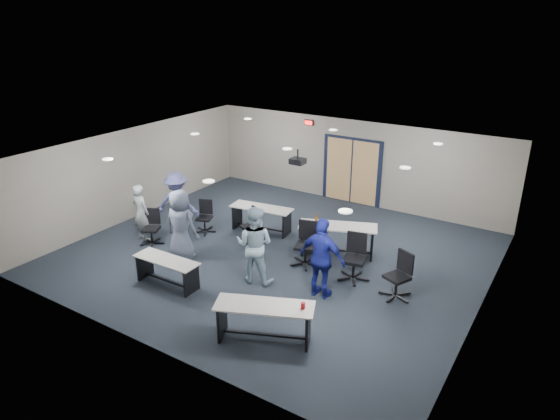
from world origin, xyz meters
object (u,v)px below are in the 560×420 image
Objects in this scene: table_front_right at (265,316)px; person_back at (177,204)px; chair_back_a at (204,217)px; chair_back_c at (305,245)px; table_back_left at (261,215)px; chair_back_d at (354,258)px; chair_loose_right at (397,276)px; table_front_left at (167,267)px; table_back_right at (337,234)px; chair_back_b at (250,226)px; person_navy at (322,259)px; person_plaid at (181,225)px; person_gray at (141,212)px; person_lightblue at (255,245)px; chair_loose_left at (151,228)px.

person_back is at bearing 126.80° from table_front_right.
chair_back_c is (3.37, -0.19, 0.09)m from chair_back_a.
table_back_left is 3.56m from chair_back_d.
person_back reaches higher than chair_loose_right.
table_front_left is 1.47× the size of chair_back_c.
table_back_right is 2.15× the size of chair_back_b.
person_plaid is at bearing 5.96° from person_navy.
person_gray is at bearing 1.81° from person_navy.
person_navy is at bearing -43.68° from table_back_left.
table_front_left is 0.88× the size of person_lightblue.
chair_back_b is at bearing -147.71° from person_gray.
chair_loose_left is at bearing 2.85° from person_navy.
table_front_left is 1.01× the size of person_gray.
chair_back_d is 0.60× the size of person_navy.
chair_back_d reaches higher than chair_loose_left.
chair_back_a is (-3.77, -0.75, -0.09)m from table_back_right.
person_navy is at bearing -1.54° from chair_back_b.
person_navy is (0.62, -2.01, 0.36)m from table_back_right.
table_back_left is at bearing -111.39° from person_plaid.
person_gray is at bearing 147.21° from table_front_left.
chair_loose_left is (-1.90, 1.35, 0.03)m from table_front_left.
chair_back_b is at bearing -162.78° from chair_loose_right.
table_front_right is 1.06× the size of person_back.
chair_back_c is 0.60× the size of person_navy.
chair_back_a is at bearing -159.37° from chair_loose_right.
table_back_left is at bearing 13.80° from chair_back_a.
chair_back_a is 0.84× the size of chair_back_c.
person_lightblue reaches higher than chair_back_b.
person_lightblue is (-3.00, -1.06, 0.39)m from chair_loose_right.
chair_loose_right is (6.47, 0.93, 0.05)m from chair_loose_left.
table_front_right is (3.02, -0.51, 0.08)m from table_front_left.
person_back reaches higher than table_back_left.
person_gray is 1.74m from person_plaid.
person_back reaches higher than table_front_left.
person_lightblue reaches higher than chair_loose_left.
table_front_right is 2.03× the size of chair_back_b.
table_front_right is 3.15m from chair_back_c.
person_plaid is (0.60, -1.54, 0.46)m from chair_back_a.
person_plaid is at bearing -11.40° from person_lightblue.
chair_back_c is 2.42m from chair_loose_right.
chair_back_a is (-4.23, 3.22, -0.06)m from table_front_right.
chair_back_c is 1.47m from person_lightblue.
person_gray is (-1.11, -1.27, 0.33)m from chair_back_a.
chair_back_d is 0.70× the size of person_gray.
table_back_right reaches higher than table_back_left.
person_lightblue is at bearing -49.83° from chair_back_a.
chair_back_b is 3.23m from chair_back_d.
table_back_left is 4.68m from chair_loose_right.
chair_loose_left is (-5.36, -1.14, -0.08)m from chair_back_d.
table_front_left is 4.30m from table_back_right.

